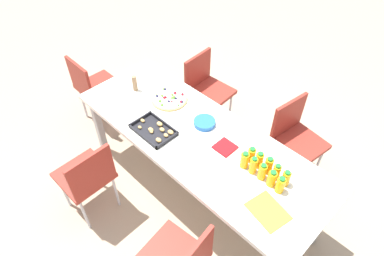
{
  "coord_description": "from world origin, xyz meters",
  "views": [
    {
      "loc": [
        -1.28,
        1.34,
        2.71
      ],
      "look_at": [
        0.08,
        -0.02,
        0.77
      ],
      "focal_mm": 31.69,
      "sensor_mm": 36.0,
      "label": 1
    }
  ],
  "objects": [
    {
      "name": "chair_far_right",
      "position": [
        0.49,
        0.78,
        0.5
      ],
      "size": [
        0.4,
        0.4,
        0.83
      ],
      "rotation": [
        0.0,
        0.0,
        -1.56
      ],
      "color": "maroon",
      "rests_on": "ground_plane"
    },
    {
      "name": "fruit_pizza",
      "position": [
        0.49,
        -0.14,
        0.77
      ],
      "size": [
        0.32,
        0.32,
        0.05
      ],
      "color": "tan",
      "rests_on": "party_table"
    },
    {
      "name": "juice_bottle_2",
      "position": [
        -0.6,
        -0.1,
        0.82
      ],
      "size": [
        0.06,
        0.06,
        0.15
      ],
      "color": "#FAAB14",
      "rests_on": "party_table"
    },
    {
      "name": "juice_bottle_6",
      "position": [
        -0.68,
        -0.03,
        0.82
      ],
      "size": [
        0.06,
        0.06,
        0.14
      ],
      "color": "#F9AE14",
      "rests_on": "party_table"
    },
    {
      "name": "chair_near_right",
      "position": [
        0.61,
        -0.75,
        0.5
      ],
      "size": [
        0.42,
        0.42,
        0.83
      ],
      "rotation": [
        0.0,
        0.0,
        1.63
      ],
      "color": "maroon",
      "rests_on": "ground_plane"
    },
    {
      "name": "party_table",
      "position": [
        0.0,
        0.0,
        0.69
      ],
      "size": [
        2.24,
        0.81,
        0.75
      ],
      "color": "silver",
      "rests_on": "ground_plane"
    },
    {
      "name": "chair_end",
      "position": [
        1.46,
        0.08,
        0.5
      ],
      "size": [
        0.4,
        0.4,
        0.83
      ],
      "rotation": [
        0.0,
        0.0,
        3.13
      ],
      "color": "maroon",
      "rests_on": "ground_plane"
    },
    {
      "name": "juice_bottle_0",
      "position": [
        -0.75,
        -0.1,
        0.82
      ],
      "size": [
        0.06,
        0.06,
        0.13
      ],
      "color": "#FAAC14",
      "rests_on": "party_table"
    },
    {
      "name": "paper_folder",
      "position": [
        -0.8,
        0.16,
        0.76
      ],
      "size": [
        0.29,
        0.25,
        0.01
      ],
      "primitive_type": "cube",
      "rotation": [
        0.0,
        0.0,
        -0.2
      ],
      "color": "yellow",
      "rests_on": "party_table"
    },
    {
      "name": "plate_stack",
      "position": [
        0.06,
        -0.13,
        0.77
      ],
      "size": [
        0.18,
        0.18,
        0.04
      ],
      "color": "blue",
      "rests_on": "party_table"
    },
    {
      "name": "napkin_stack",
      "position": [
        -0.23,
        -0.06,
        0.76
      ],
      "size": [
        0.15,
        0.15,
        0.01
      ],
      "primitive_type": "cube",
      "color": "red",
      "rests_on": "party_table"
    },
    {
      "name": "juice_bottle_1",
      "position": [
        -0.67,
        -0.1,
        0.82
      ],
      "size": [
        0.05,
        0.05,
        0.14
      ],
      "color": "#FAAE14",
      "rests_on": "party_table"
    },
    {
      "name": "juice_bottle_9",
      "position": [
        -0.45,
        -0.02,
        0.82
      ],
      "size": [
        0.06,
        0.06,
        0.14
      ],
      "color": "#FAAB14",
      "rests_on": "party_table"
    },
    {
      "name": "chair_near_left",
      "position": [
        -0.45,
        -0.8,
        0.5
      ],
      "size": [
        0.45,
        0.45,
        0.83
      ],
      "rotation": [
        0.0,
        0.0,
        1.43
      ],
      "color": "maroon",
      "rests_on": "ground_plane"
    },
    {
      "name": "juice_bottle_4",
      "position": [
        -0.45,
        -0.1,
        0.82
      ],
      "size": [
        0.06,
        0.06,
        0.14
      ],
      "color": "#FAAE14",
      "rests_on": "party_table"
    },
    {
      "name": "juice_bottle_3",
      "position": [
        -0.52,
        -0.1,
        0.82
      ],
      "size": [
        0.06,
        0.06,
        0.14
      ],
      "color": "#FAAF14",
      "rests_on": "party_table"
    },
    {
      "name": "cardboard_tube",
      "position": [
        0.81,
        -0.01,
        0.83
      ],
      "size": [
        0.04,
        0.04,
        0.15
      ],
      "primitive_type": "cylinder",
      "color": "#9E7A56",
      "rests_on": "party_table"
    },
    {
      "name": "juice_bottle_7",
      "position": [
        -0.6,
        -0.03,
        0.82
      ],
      "size": [
        0.06,
        0.06,
        0.14
      ],
      "color": "#FAAB14",
      "rests_on": "party_table"
    },
    {
      "name": "snack_tray",
      "position": [
        0.28,
        0.21,
        0.77
      ],
      "size": [
        0.35,
        0.23,
        0.04
      ],
      "color": "black",
      "rests_on": "party_table"
    },
    {
      "name": "juice_bottle_8",
      "position": [
        -0.52,
        -0.03,
        0.82
      ],
      "size": [
        0.06,
        0.06,
        0.15
      ],
      "color": "#FAAC14",
      "rests_on": "party_table"
    },
    {
      "name": "ground_plane",
      "position": [
        0.0,
        0.0,
        0.0
      ],
      "size": [
        12.0,
        12.0,
        0.0
      ],
      "primitive_type": "plane",
      "color": "tan"
    },
    {
      "name": "juice_bottle_5",
      "position": [
        -0.75,
        -0.03,
        0.82
      ],
      "size": [
        0.06,
        0.06,
        0.14
      ],
      "color": "#F9AD14",
      "rests_on": "party_table"
    }
  ]
}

